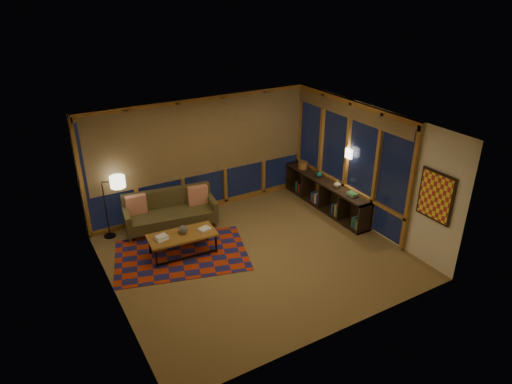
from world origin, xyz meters
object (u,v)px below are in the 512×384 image
floor_lamp (105,207)px  bookshelf (325,195)px  sofa (170,211)px  coffee_table (183,244)px

floor_lamp → bookshelf: bearing=12.6°
floor_lamp → sofa: bearing=13.6°
sofa → coffee_table: (-0.17, -1.12, -0.18)m
coffee_table → bookshelf: bookshelf is taller
sofa → floor_lamp: bearing=175.1°
floor_lamp → bookshelf: 5.00m
coffee_table → floor_lamp: floor_lamp is taller
floor_lamp → bookshelf: floor_lamp is taller
sofa → coffee_table: bearing=-90.0°
floor_lamp → bookshelf: (4.83, -1.24, -0.35)m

